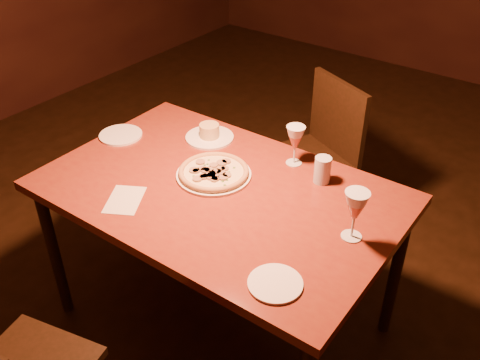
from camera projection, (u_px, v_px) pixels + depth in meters
The scene contains 11 objects.
floor at pixel (276, 314), 2.71m from camera, with size 7.00×7.00×0.00m, color black.
dining_table at pixel (220, 202), 2.28m from camera, with size 1.50×0.97×0.80m.
chair_far at pixel (315, 152), 3.01m from camera, with size 0.59×0.59×0.92m.
pizza_plate at pixel (214, 172), 2.31m from camera, with size 0.33×0.33×0.04m.
ramekin_saucer at pixel (209, 134), 2.58m from camera, with size 0.23×0.23×0.07m.
wine_glass_far at pixel (295, 145), 2.35m from camera, with size 0.08×0.08×0.19m, color #BC5F4E, non-canonical shape.
wine_glass_right at pixel (354, 215), 1.92m from camera, with size 0.09×0.09×0.20m, color #BC5F4E, non-canonical shape.
water_tumbler at pixel (322, 170), 2.25m from camera, with size 0.07×0.07×0.12m, color #B0B8C0.
side_plate_left at pixel (121, 135), 2.61m from camera, with size 0.21×0.21×0.01m, color white.
side_plate_near at pixel (275, 284), 1.78m from camera, with size 0.19×0.19×0.01m, color white.
menu_card at pixel (125, 200), 2.17m from camera, with size 0.13×0.20×0.00m, color beige.
Camera 1 is at (0.96, -1.60, 2.08)m, focal length 40.00 mm.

